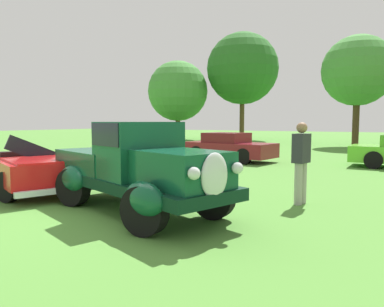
{
  "coord_description": "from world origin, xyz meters",
  "views": [
    {
      "loc": [
        4.69,
        -5.13,
        1.71
      ],
      "look_at": [
        0.14,
        2.79,
        0.91
      ],
      "focal_mm": 34.33,
      "sensor_mm": 36.0,
      "label": 1
    }
  ],
  "objects_px": {
    "neighbor_convertible": "(31,167)",
    "show_car_burgundy": "(228,147)",
    "spectator_between_cars": "(122,139)",
    "feature_pickup_truck": "(137,166)",
    "spectator_near_truck": "(301,160)"
  },
  "relations": [
    {
      "from": "feature_pickup_truck",
      "to": "spectator_between_cars",
      "type": "relative_size",
      "value": 2.7
    },
    {
      "from": "feature_pickup_truck",
      "to": "show_car_burgundy",
      "type": "xyz_separation_m",
      "value": [
        -2.23,
        9.15,
        -0.27
      ]
    },
    {
      "from": "feature_pickup_truck",
      "to": "spectator_near_truck",
      "type": "relative_size",
      "value": 2.7
    },
    {
      "from": "neighbor_convertible",
      "to": "show_car_burgundy",
      "type": "height_order",
      "value": "neighbor_convertible"
    },
    {
      "from": "neighbor_convertible",
      "to": "spectator_between_cars",
      "type": "height_order",
      "value": "spectator_between_cars"
    },
    {
      "from": "neighbor_convertible",
      "to": "spectator_near_truck",
      "type": "bearing_deg",
      "value": 15.93
    },
    {
      "from": "feature_pickup_truck",
      "to": "show_car_burgundy",
      "type": "relative_size",
      "value": 1.11
    },
    {
      "from": "neighbor_convertible",
      "to": "show_car_burgundy",
      "type": "xyz_separation_m",
      "value": [
        1.42,
        8.72,
        0.02
      ]
    },
    {
      "from": "neighbor_convertible",
      "to": "show_car_burgundy",
      "type": "distance_m",
      "value": 8.84
    },
    {
      "from": "neighbor_convertible",
      "to": "feature_pickup_truck",
      "type": "bearing_deg",
      "value": -6.71
    },
    {
      "from": "neighbor_convertible",
      "to": "spectator_near_truck",
      "type": "xyz_separation_m",
      "value": [
        6.18,
        1.76,
        0.34
      ]
    },
    {
      "from": "spectator_between_cars",
      "to": "feature_pickup_truck",
      "type": "bearing_deg",
      "value": -47.82
    },
    {
      "from": "spectator_near_truck",
      "to": "spectator_between_cars",
      "type": "bearing_deg",
      "value": 150.78
    },
    {
      "from": "neighbor_convertible",
      "to": "show_car_burgundy",
      "type": "relative_size",
      "value": 1.09
    },
    {
      "from": "show_car_burgundy",
      "to": "spectator_between_cars",
      "type": "bearing_deg",
      "value": -157.24
    }
  ]
}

